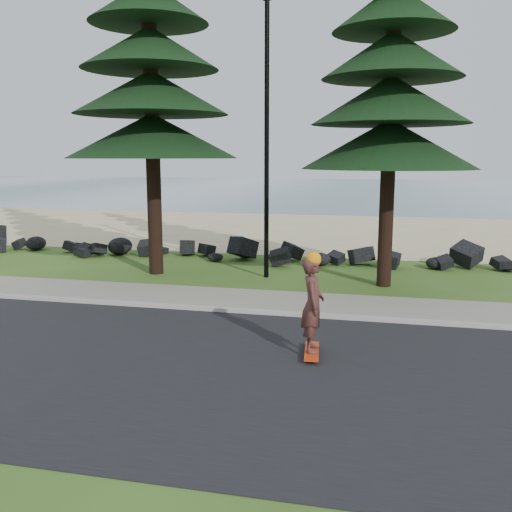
# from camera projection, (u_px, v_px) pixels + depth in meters

# --- Properties ---
(ground) EXTENTS (160.00, 160.00, 0.00)m
(ground) POSITION_uv_depth(u_px,v_px,m) (240.00, 303.00, 14.31)
(ground) COLOR #3D591B
(ground) RESTS_ON ground
(road) EXTENTS (160.00, 7.00, 0.02)m
(road) POSITION_uv_depth(u_px,v_px,m) (175.00, 366.00, 9.99)
(road) COLOR black
(road) RESTS_ON ground
(kerb) EXTENTS (160.00, 0.20, 0.10)m
(kerb) POSITION_uv_depth(u_px,v_px,m) (230.00, 310.00, 13.44)
(kerb) COLOR #ADA69C
(kerb) RESTS_ON ground
(sidewalk) EXTENTS (160.00, 2.00, 0.08)m
(sidewalk) POSITION_uv_depth(u_px,v_px,m) (242.00, 300.00, 14.50)
(sidewalk) COLOR gray
(sidewalk) RESTS_ON ground
(beach_sand) EXTENTS (160.00, 15.00, 0.01)m
(beach_sand) POSITION_uv_depth(u_px,v_px,m) (313.00, 230.00, 28.23)
(beach_sand) COLOR tan
(beach_sand) RESTS_ON ground
(ocean) EXTENTS (160.00, 58.00, 0.01)m
(ocean) POSITION_uv_depth(u_px,v_px,m) (355.00, 189.00, 63.26)
(ocean) COLOR #39606D
(ocean) RESTS_ON ground
(seawall_boulders) EXTENTS (60.00, 2.40, 1.10)m
(seawall_boulders) POSITION_uv_depth(u_px,v_px,m) (281.00, 263.00, 19.69)
(seawall_boulders) COLOR black
(seawall_boulders) RESTS_ON ground
(lamp_post) EXTENTS (0.25, 0.14, 8.14)m
(lamp_post) POSITION_uv_depth(u_px,v_px,m) (267.00, 139.00, 16.67)
(lamp_post) COLOR black
(lamp_post) RESTS_ON ground
(skateboarder) EXTENTS (0.48, 1.07, 1.94)m
(skateboarder) POSITION_uv_depth(u_px,v_px,m) (313.00, 305.00, 10.33)
(skateboarder) COLOR red
(skateboarder) RESTS_ON ground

